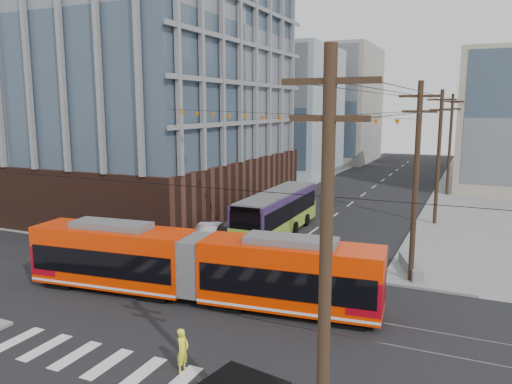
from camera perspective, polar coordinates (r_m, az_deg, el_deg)
ground at (r=22.47m, az=-9.81°, el=-15.86°), size 160.00×160.00×0.00m
office_building at (r=52.17m, az=-16.42°, el=14.46°), size 30.00×25.00×28.60m
bg_bldg_nw_near at (r=74.38m, az=1.72°, el=9.23°), size 18.00×16.00×18.00m
bg_bldg_nw_far at (r=92.29m, az=8.32°, el=9.85°), size 16.00×18.00×20.00m
utility_pole_near at (r=11.86m, az=7.89°, el=-10.87°), size 0.30×0.30×11.00m
utility_pole_far at (r=72.86m, az=21.95°, el=5.77°), size 0.30×0.30×11.00m
streetcar at (r=25.43m, az=-6.83°, el=-8.40°), size 18.51×4.43×3.54m
city_bus at (r=38.07m, az=2.44°, el=-2.36°), size 2.80×11.94×3.37m
parked_car_silver at (r=36.37m, az=-4.86°, el=-4.44°), size 2.30×4.85×1.54m
parked_car_white at (r=38.62m, az=-1.73°, el=-3.78°), size 2.28×4.53×1.26m
parked_car_grey at (r=44.88m, az=1.52°, el=-1.87°), size 2.48×4.68×1.25m
pedestrian at (r=19.40m, az=-8.37°, el=-17.45°), size 0.42×0.62×1.65m
jersey_barrier at (r=30.77m, az=17.23°, el=-8.22°), size 2.18×4.05×0.80m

